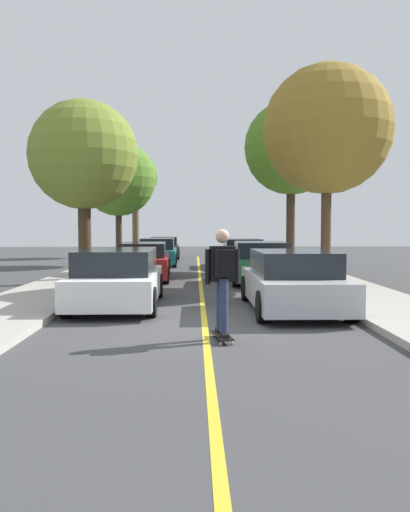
{
  "coord_description": "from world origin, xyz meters",
  "views": [
    {
      "loc": [
        -0.19,
        -9.73,
        1.9
      ],
      "look_at": [
        0.08,
        4.19,
        1.12
      ],
      "focal_mm": 37.02,
      "sensor_mm": 36.0,
      "label": 1
    }
  ],
  "objects_px": {
    "street_tree_left_near": "(118,179)",
    "street_tree_right_nearest": "(327,130)",
    "street_tree_left_far": "(135,178)",
    "skateboard": "(222,335)",
    "fire_hydrant": "(327,277)",
    "parked_car_left_far": "(158,252)",
    "parked_car_right_near": "(260,263)",
    "parked_car_left_near": "(144,261)",
    "parked_car_right_far": "(242,253)",
    "skateboarder": "(223,275)",
    "parked_car_left_farthest": "(164,248)",
    "parked_car_right_nearest": "(292,281)",
    "street_tree_left_nearest": "(84,156)",
    "street_tree_right_near": "(291,148)",
    "parked_car_left_nearest": "(118,278)"
  },
  "relations": [
    {
      "from": "parked_car_left_nearest",
      "to": "parked_car_left_near",
      "type": "bearing_deg",
      "value": 89.99
    },
    {
      "from": "parked_car_right_far",
      "to": "street_tree_right_nearest",
      "type": "xyz_separation_m",
      "value": [
        1.87,
        -8.33,
        4.22
      ]
    },
    {
      "from": "parked_car_left_farthest",
      "to": "parked_car_right_nearest",
      "type": "relative_size",
      "value": 1.0
    },
    {
      "from": "parked_car_right_nearest",
      "to": "street_tree_left_far",
      "type": "distance_m",
      "value": 22.44
    },
    {
      "from": "parked_car_right_nearest",
      "to": "fire_hydrant",
      "type": "xyz_separation_m",
      "value": [
        1.5,
        2.84,
        -0.17
      ]
    },
    {
      "from": "street_tree_left_nearest",
      "to": "fire_hydrant",
      "type": "xyz_separation_m",
      "value": [
        7.42,
        -3.13,
        -3.78
      ]
    },
    {
      "from": "parked_car_left_far",
      "to": "parked_car_right_far",
      "type": "xyz_separation_m",
      "value": [
        4.04,
        -1.25,
        0.02
      ]
    },
    {
      "from": "skateboarder",
      "to": "street_tree_left_nearest",
      "type": "bearing_deg",
      "value": 114.52
    },
    {
      "from": "parked_car_right_far",
      "to": "street_tree_left_near",
      "type": "relative_size",
      "value": 0.7
    },
    {
      "from": "street_tree_left_near",
      "to": "skateboard",
      "type": "height_order",
      "value": "street_tree_left_near"
    },
    {
      "from": "parked_car_right_far",
      "to": "fire_hydrant",
      "type": "distance_m",
      "value": 10.11
    },
    {
      "from": "parked_car_right_nearest",
      "to": "skateboard",
      "type": "distance_m",
      "value": 3.64
    },
    {
      "from": "street_tree_left_far",
      "to": "skateboard",
      "type": "bearing_deg",
      "value": -80.31
    },
    {
      "from": "street_tree_left_near",
      "to": "parked_car_left_far",
      "type": "bearing_deg",
      "value": 4.86
    },
    {
      "from": "parked_car_right_far",
      "to": "street_tree_left_nearest",
      "type": "bearing_deg",
      "value": -130.72
    },
    {
      "from": "parked_car_right_nearest",
      "to": "skateboarder",
      "type": "distance_m",
      "value": 3.65
    },
    {
      "from": "parked_car_left_near",
      "to": "skateboarder",
      "type": "distance_m",
      "value": 10.47
    },
    {
      "from": "parked_car_left_farthest",
      "to": "street_tree_right_nearest",
      "type": "distance_m",
      "value": 16.93
    },
    {
      "from": "street_tree_left_near",
      "to": "fire_hydrant",
      "type": "distance_m",
      "value": 13.85
    },
    {
      "from": "parked_car_left_far",
      "to": "skateboarder",
      "type": "relative_size",
      "value": 2.61
    },
    {
      "from": "street_tree_left_far",
      "to": "fire_hydrant",
      "type": "xyz_separation_m",
      "value": [
        7.42,
        -18.38,
        -4.46
      ]
    },
    {
      "from": "fire_hydrant",
      "to": "parked_car_left_far",
      "type": "bearing_deg",
      "value": 116.24
    },
    {
      "from": "parked_car_left_farthest",
      "to": "parked_car_right_near",
      "type": "xyz_separation_m",
      "value": [
        4.04,
        -13.91,
        0.05
      ]
    },
    {
      "from": "parked_car_left_near",
      "to": "street_tree_left_near",
      "type": "distance_m",
      "value": 7.98
    },
    {
      "from": "street_tree_left_far",
      "to": "skateboard",
      "type": "height_order",
      "value": "street_tree_left_far"
    },
    {
      "from": "fire_hydrant",
      "to": "parked_car_right_near",
      "type": "bearing_deg",
      "value": 116.21
    },
    {
      "from": "parked_car_right_far",
      "to": "street_tree_right_near",
      "type": "bearing_deg",
      "value": -50.04
    },
    {
      "from": "parked_car_left_near",
      "to": "fire_hydrant",
      "type": "distance_m",
      "value": 6.95
    },
    {
      "from": "parked_car_right_nearest",
      "to": "skateboard",
      "type": "relative_size",
      "value": 5.21
    },
    {
      "from": "street_tree_left_near",
      "to": "street_tree_right_near",
      "type": "bearing_deg",
      "value": -23.1
    },
    {
      "from": "parked_car_left_nearest",
      "to": "parked_car_left_far",
      "type": "height_order",
      "value": "parked_car_left_nearest"
    },
    {
      "from": "parked_car_left_far",
      "to": "parked_car_right_near",
      "type": "distance_m",
      "value": 9.13
    },
    {
      "from": "parked_car_right_near",
      "to": "fire_hydrant",
      "type": "xyz_separation_m",
      "value": [
        1.5,
        -3.05,
        -0.2
      ]
    },
    {
      "from": "street_tree_left_nearest",
      "to": "street_tree_right_near",
      "type": "distance_m",
      "value": 9.12
    },
    {
      "from": "street_tree_right_nearest",
      "to": "skateboard",
      "type": "bearing_deg",
      "value": -115.39
    },
    {
      "from": "parked_car_right_nearest",
      "to": "street_tree_right_near",
      "type": "bearing_deg",
      "value": 79.97
    },
    {
      "from": "parked_car_left_nearest",
      "to": "street_tree_left_far",
      "type": "relative_size",
      "value": 0.71
    },
    {
      "from": "street_tree_right_near",
      "to": "parked_car_left_farthest",
      "type": "bearing_deg",
      "value": 122.74
    },
    {
      "from": "street_tree_left_near",
      "to": "parked_car_right_far",
      "type": "bearing_deg",
      "value": -10.4
    },
    {
      "from": "parked_car_left_near",
      "to": "parked_car_left_nearest",
      "type": "bearing_deg",
      "value": -90.01
    },
    {
      "from": "street_tree_left_far",
      "to": "parked_car_left_farthest",
      "type": "bearing_deg",
      "value": -37.11
    },
    {
      "from": "skateboarder",
      "to": "parked_car_right_nearest",
      "type": "bearing_deg",
      "value": 61.1
    },
    {
      "from": "street_tree_left_nearest",
      "to": "street_tree_right_nearest",
      "type": "height_order",
      "value": "street_tree_right_nearest"
    },
    {
      "from": "street_tree_right_near",
      "to": "skateboard",
      "type": "xyz_separation_m",
      "value": [
        -3.63,
        -13.74,
        -5.13
      ]
    },
    {
      "from": "parked_car_right_nearest",
      "to": "fire_hydrant",
      "type": "bearing_deg",
      "value": 62.15
    },
    {
      "from": "skateboarder",
      "to": "street_tree_right_near",
      "type": "bearing_deg",
      "value": 75.26
    },
    {
      "from": "parked_car_left_nearest",
      "to": "skateboard",
      "type": "relative_size",
      "value": 5.18
    },
    {
      "from": "street_tree_left_near",
      "to": "street_tree_right_nearest",
      "type": "height_order",
      "value": "street_tree_right_nearest"
    },
    {
      "from": "street_tree_right_near",
      "to": "parked_car_right_near",
      "type": "bearing_deg",
      "value": -111.71
    },
    {
      "from": "parked_car_right_nearest",
      "to": "parked_car_right_far",
      "type": "bearing_deg",
      "value": 90.0
    }
  ]
}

